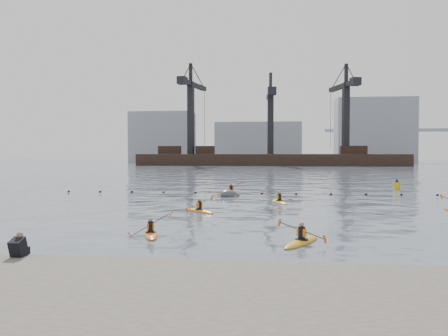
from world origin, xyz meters
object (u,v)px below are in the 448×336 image
Objects in this scene: kayaker_5 at (231,194)px; mooring_buoy at (230,196)px; kayaker_3 at (279,202)px; kayaker_0 at (151,234)px; kayaker_2 at (199,210)px; nav_buoy at (397,186)px; kayaker_1 at (302,241)px.

kayaker_5 is 1.70× the size of mooring_buoy.
kayaker_5 is (-4.17, 5.83, 0.02)m from kayaker_3.
kayaker_0 reaches higher than kayaker_2.
kayaker_0 is 2.27× the size of nav_buoy.
kayaker_0 is at bearing -94.91° from mooring_buoy.
kayaker_1 is at bearing -101.36° from kayaker_2.
kayaker_2 is at bearing -130.69° from nav_buoy.
nav_buoy is at bearing 95.40° from kayaker_1.
mooring_buoy is (0.85, 10.50, -0.09)m from kayaker_2.
kayaker_5 is at bearing 67.25° from kayaker_0.
mooring_buoy is at bearing 66.79° from kayaker_0.
kayaker_0 is 1.12× the size of kayaker_2.
kayaker_1 is 20.67m from mooring_buoy.
kayaker_5 reaches higher than mooring_buoy.
kayaker_0 is at bearing -121.96° from nav_buoy.
kayaker_5 is 1.15m from mooring_buoy.
mooring_buoy is (-4.10, 4.69, -0.09)m from kayaker_3.
kayaker_1 is at bearing -106.39° from kayaker_3.
mooring_buoy is at bearing -103.85° from kayaker_5.
nav_buoy is (11.45, 13.26, 0.29)m from kayaker_3.
kayaker_3 is at bearing 6.63° from kayaker_2.
kayaker_1 reaches higher than mooring_buoy.
kayaker_1 is (6.65, -1.09, 0.01)m from kayaker_0.
kayaker_5 is at bearing 43.21° from kayaker_2.
kayaker_2 is 0.86× the size of kayaker_3.
kayaker_1 is 1.20× the size of kayaker_2.
kayaker_3 is (5.73, 14.27, 0.00)m from kayaker_0.
kayaker_0 is 8.49m from kayaker_2.
kayaker_0 is at bearing -163.72° from kayaker_1.
mooring_buoy is at bearing 129.66° from kayaker_1.
kayaker_2 is (-5.87, 9.55, -0.01)m from kayaker_1.
kayaker_3 is 17.52m from nav_buoy.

